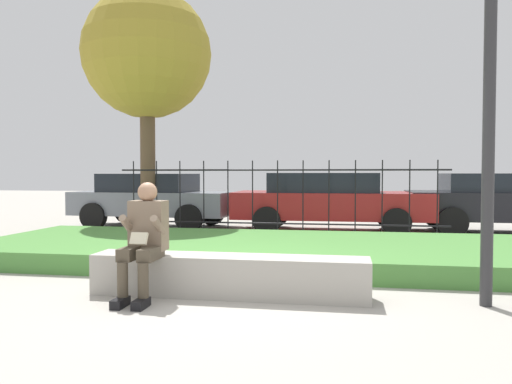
{
  "coord_description": "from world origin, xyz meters",
  "views": [
    {
      "loc": [
        1.32,
        -5.26,
        1.34
      ],
      "look_at": [
        0.15,
        1.37,
        1.09
      ],
      "focal_mm": 35.0,
      "sensor_mm": 36.0,
      "label": 1
    }
  ],
  "objects": [
    {
      "name": "ground_plane",
      "position": [
        0.0,
        0.0,
        0.0
      ],
      "size": [
        60.0,
        60.0,
        0.0
      ],
      "primitive_type": "plane",
      "color": "#A8A399"
    },
    {
      "name": "stone_bench",
      "position": [
        0.09,
        0.0,
        0.2
      ],
      "size": [
        3.03,
        0.46,
        0.44
      ],
      "color": "#ADA89E",
      "rests_on": "ground_plane"
    },
    {
      "name": "person_seated_reader",
      "position": [
        -0.76,
        -0.26,
        0.68
      ],
      "size": [
        0.42,
        0.73,
        1.24
      ],
      "color": "black",
      "rests_on": "ground_plane"
    },
    {
      "name": "grass_berm",
      "position": [
        0.0,
        2.35,
        0.14
      ],
      "size": [
        8.72,
        3.31,
        0.28
      ],
      "color": "#4C893D",
      "rests_on": "ground_plane"
    },
    {
      "name": "iron_fence",
      "position": [
        -0.0,
        4.77,
        0.84
      ],
      "size": [
        6.72,
        0.03,
        1.6
      ],
      "color": "black",
      "rests_on": "ground_plane"
    },
    {
      "name": "car_parked_center",
      "position": [
        0.99,
        6.35,
        0.72
      ],
      "size": [
        4.45,
        1.9,
        1.35
      ],
      "rotation": [
        0.0,
        0.0,
        0.01
      ],
      "color": "maroon",
      "rests_on": "ground_plane"
    },
    {
      "name": "car_parked_left",
      "position": [
        -3.35,
        6.52,
        0.72
      ],
      "size": [
        4.02,
        2.01,
        1.33
      ],
      "rotation": [
        0.0,
        0.0,
        -0.06
      ],
      "color": "slate",
      "rests_on": "ground_plane"
    },
    {
      "name": "car_parked_right",
      "position": [
        4.82,
        6.53,
        0.73
      ],
      "size": [
        4.18,
        1.95,
        1.34
      ],
      "rotation": [
        0.0,
        0.0,
        -0.01
      ],
      "color": "black",
      "rests_on": "ground_plane"
    },
    {
      "name": "street_lamp",
      "position": [
        2.74,
        0.06,
        2.18
      ],
      "size": [
        0.28,
        0.28,
        3.49
      ],
      "color": "#2D2D30",
      "rests_on": "ground_plane"
    },
    {
      "name": "tree_behind_fence",
      "position": [
        -3.17,
        5.74,
        4.06
      ],
      "size": [
        2.96,
        2.96,
        5.58
      ],
      "color": "brown",
      "rests_on": "ground_plane"
    }
  ]
}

